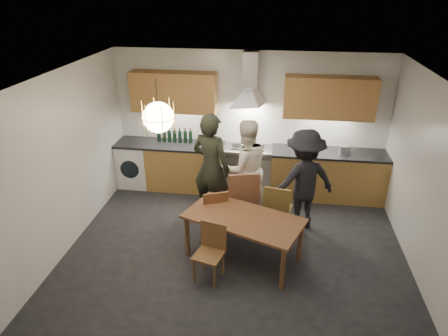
# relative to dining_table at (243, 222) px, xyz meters

# --- Properties ---
(ground) EXTENTS (5.00, 5.00, 0.00)m
(ground) POSITION_rel_dining_table_xyz_m (-0.13, 0.09, -0.61)
(ground) COLOR black
(ground) RESTS_ON ground
(room_shell) EXTENTS (5.02, 4.52, 2.61)m
(room_shell) POSITION_rel_dining_table_xyz_m (-0.13, 0.09, 1.10)
(room_shell) COLOR white
(room_shell) RESTS_ON ground
(counter_run) EXTENTS (5.00, 0.62, 0.90)m
(counter_run) POSITION_rel_dining_table_xyz_m (-0.10, 2.04, -0.16)
(counter_run) COLOR #B88C46
(counter_run) RESTS_ON ground
(range_stove) EXTENTS (0.90, 0.60, 0.92)m
(range_stove) POSITION_rel_dining_table_xyz_m (-0.13, 2.03, -0.17)
(range_stove) COLOR silver
(range_stove) RESTS_ON ground
(wall_fixtures) EXTENTS (4.30, 0.54, 1.10)m
(wall_fixtures) POSITION_rel_dining_table_xyz_m (-0.13, 2.15, 1.27)
(wall_fixtures) COLOR tan
(wall_fixtures) RESTS_ON ground
(pendant_lamp) EXTENTS (0.43, 0.43, 0.70)m
(pendant_lamp) POSITION_rel_dining_table_xyz_m (-1.13, -0.01, 1.49)
(pendant_lamp) COLOR black
(pendant_lamp) RESTS_ON ground
(dining_table) EXTENTS (1.81, 1.35, 0.69)m
(dining_table) POSITION_rel_dining_table_xyz_m (0.00, 0.00, 0.00)
(dining_table) COLOR brown
(dining_table) RESTS_ON ground
(chair_back_left) EXTENTS (0.50, 0.50, 0.85)m
(chair_back_left) POSITION_rel_dining_table_xyz_m (-0.49, 0.43, -0.12)
(chair_back_left) COLOR brown
(chair_back_left) RESTS_ON ground
(chair_back_mid) EXTENTS (0.57, 0.57, 1.06)m
(chair_back_mid) POSITION_rel_dining_table_xyz_m (-0.08, 0.71, -0.00)
(chair_back_mid) COLOR brown
(chair_back_mid) RESTS_ON ground
(chair_back_right) EXTENTS (0.47, 0.47, 0.90)m
(chair_back_right) POSITION_rel_dining_table_xyz_m (0.46, 0.62, -0.09)
(chair_back_right) COLOR brown
(chair_back_right) RESTS_ON ground
(chair_front) EXTENTS (0.44, 0.44, 0.80)m
(chair_front) POSITION_rel_dining_table_xyz_m (-0.39, -0.45, -0.15)
(chair_front) COLOR brown
(chair_front) RESTS_ON ground
(person_left) EXTENTS (0.79, 0.66, 1.84)m
(person_left) POSITION_rel_dining_table_xyz_m (-0.64, 1.07, 0.31)
(person_left) COLOR black
(person_left) RESTS_ON ground
(person_mid) EXTENTS (1.02, 0.93, 1.70)m
(person_mid) POSITION_rel_dining_table_xyz_m (-0.10, 1.24, 0.24)
(person_mid) COLOR white
(person_mid) RESTS_ON ground
(person_right) EXTENTS (1.25, 1.02, 1.68)m
(person_right) POSITION_rel_dining_table_xyz_m (0.85, 0.96, 0.23)
(person_right) COLOR black
(person_right) RESTS_ON ground
(mixing_bowl) EXTENTS (0.32, 0.32, 0.06)m
(mixing_bowl) POSITION_rel_dining_table_xyz_m (0.92, 1.96, 0.32)
(mixing_bowl) COLOR silver
(mixing_bowl) RESTS_ON counter_run
(stock_pot) EXTENTS (0.26, 0.26, 0.15)m
(stock_pot) POSITION_rel_dining_table_xyz_m (1.58, 2.01, 0.37)
(stock_pot) COLOR #AEAEB2
(stock_pot) RESTS_ON counter_run
(wine_bottles) EXTENTS (0.68, 0.07, 0.29)m
(wine_bottles) POSITION_rel_dining_table_xyz_m (-1.52, 2.13, 0.44)
(wine_bottles) COLOR black
(wine_bottles) RESTS_ON counter_run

